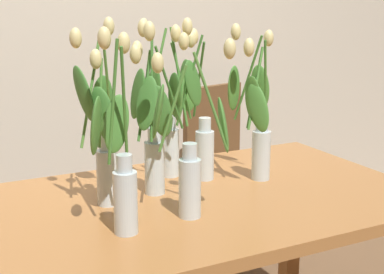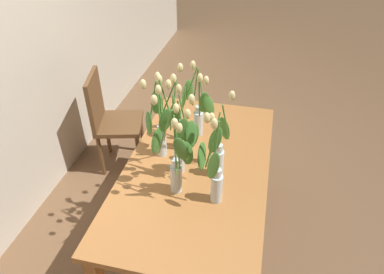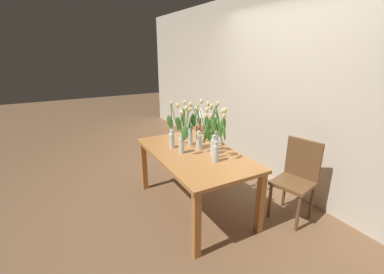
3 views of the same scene
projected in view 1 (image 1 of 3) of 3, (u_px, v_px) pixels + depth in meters
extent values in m
cube|color=beige|center=(66.00, 6.00, 2.90)|extent=(9.00, 0.10, 2.70)
cube|color=#B7753D|center=(185.00, 205.00, 1.84)|extent=(1.60, 0.90, 0.04)
cube|color=#B7753D|center=(290.00, 227.00, 2.59)|extent=(0.07, 0.07, 0.70)
cylinder|color=silver|center=(107.00, 178.00, 1.77)|extent=(0.07, 0.07, 0.18)
cylinder|color=silver|center=(106.00, 143.00, 1.74)|extent=(0.04, 0.04, 0.05)
cylinder|color=silver|center=(108.00, 186.00, 1.78)|extent=(0.06, 0.06, 0.11)
cylinder|color=#56933D|center=(90.00, 94.00, 1.67)|extent=(0.09, 0.03, 0.33)
ellipsoid|color=#F4E093|center=(76.00, 38.00, 1.60)|extent=(0.04, 0.04, 0.06)
ellipsoid|color=#427F33|center=(84.00, 94.00, 1.62)|extent=(0.07, 0.11, 0.18)
cylinder|color=#56933D|center=(100.00, 103.00, 1.68)|extent=(0.04, 0.04, 0.27)
ellipsoid|color=#F4E093|center=(96.00, 59.00, 1.63)|extent=(0.04, 0.04, 0.06)
ellipsoid|color=#427F33|center=(103.00, 114.00, 1.64)|extent=(0.09, 0.08, 0.18)
cylinder|color=#56933D|center=(108.00, 84.00, 1.77)|extent=(0.07, 0.12, 0.34)
ellipsoid|color=#F4E093|center=(109.00, 26.00, 1.79)|extent=(0.04, 0.04, 0.06)
ellipsoid|color=#427F33|center=(102.00, 100.00, 1.82)|extent=(0.08, 0.07, 0.18)
cylinder|color=silver|center=(155.00, 168.00, 1.87)|extent=(0.07, 0.07, 0.18)
cylinder|color=silver|center=(154.00, 135.00, 1.84)|extent=(0.04, 0.04, 0.05)
cylinder|color=silver|center=(155.00, 176.00, 1.88)|extent=(0.06, 0.06, 0.11)
cylinder|color=#3D752D|center=(152.00, 87.00, 1.75)|extent=(0.05, 0.09, 0.34)
ellipsoid|color=#F4E093|center=(149.00, 31.00, 1.66)|extent=(0.04, 0.04, 0.06)
ellipsoid|color=#427F33|center=(160.00, 111.00, 1.72)|extent=(0.10, 0.06, 0.18)
cylinder|color=#3D752D|center=(145.00, 97.00, 1.75)|extent=(0.09, 0.08, 0.27)
ellipsoid|color=#F4E093|center=(136.00, 54.00, 1.67)|extent=(0.04, 0.04, 0.06)
ellipsoid|color=#427F33|center=(147.00, 103.00, 1.71)|extent=(0.09, 0.08, 0.18)
cylinder|color=#3D752D|center=(170.00, 89.00, 1.85)|extent=(0.12, 0.03, 0.29)
ellipsoid|color=#F4E093|center=(184.00, 41.00, 1.85)|extent=(0.04, 0.04, 0.06)
ellipsoid|color=#427F33|center=(175.00, 95.00, 1.90)|extent=(0.06, 0.12, 0.18)
cylinder|color=#3D752D|center=(145.00, 95.00, 1.79)|extent=(0.06, 0.01, 0.28)
ellipsoid|color=#F4E093|center=(137.00, 50.00, 1.74)|extent=(0.04, 0.04, 0.06)
ellipsoid|color=#427F33|center=(137.00, 94.00, 1.74)|extent=(0.04, 0.11, 0.18)
cylinder|color=silver|center=(126.00, 203.00, 1.55)|extent=(0.07, 0.07, 0.18)
cylinder|color=silver|center=(124.00, 163.00, 1.52)|extent=(0.04, 0.04, 0.05)
cylinder|color=silver|center=(126.00, 213.00, 1.56)|extent=(0.06, 0.06, 0.11)
cylinder|color=#478433|center=(113.00, 103.00, 1.48)|extent=(0.04, 0.03, 0.34)
ellipsoid|color=#F4E093|center=(104.00, 38.00, 1.44)|extent=(0.04, 0.04, 0.06)
ellipsoid|color=#4C8E38|center=(96.00, 126.00, 1.48)|extent=(0.06, 0.10, 0.18)
cylinder|color=#478433|center=(124.00, 104.00, 1.53)|extent=(0.04, 0.07, 0.32)
ellipsoid|color=#F4E093|center=(124.00, 43.00, 1.52)|extent=(0.04, 0.04, 0.06)
ellipsoid|color=#4C8E38|center=(116.00, 124.00, 1.58)|extent=(0.10, 0.06, 0.18)
cylinder|color=silver|center=(205.00, 155.00, 2.02)|extent=(0.07, 0.07, 0.18)
cylinder|color=silver|center=(205.00, 125.00, 1.99)|extent=(0.04, 0.04, 0.05)
cylinder|color=silver|center=(205.00, 163.00, 2.03)|extent=(0.06, 0.06, 0.11)
cylinder|color=#3D752D|center=(189.00, 81.00, 1.94)|extent=(0.10, 0.03, 0.32)
ellipsoid|color=#F4E093|center=(176.00, 33.00, 1.89)|extent=(0.04, 0.04, 0.06)
ellipsoid|color=#4C8E38|center=(180.00, 97.00, 1.92)|extent=(0.06, 0.08, 0.17)
cylinder|color=#3D752D|center=(199.00, 81.00, 2.02)|extent=(0.03, 0.12, 0.29)
ellipsoid|color=#F4E093|center=(194.00, 37.00, 2.04)|extent=(0.04, 0.04, 0.06)
ellipsoid|color=#4C8E38|center=(188.00, 89.00, 2.06)|extent=(0.08, 0.03, 0.17)
cylinder|color=silver|center=(170.00, 152.00, 2.06)|extent=(0.07, 0.07, 0.18)
cylinder|color=silver|center=(170.00, 122.00, 2.03)|extent=(0.04, 0.04, 0.05)
cylinder|color=silver|center=(170.00, 160.00, 2.07)|extent=(0.06, 0.06, 0.11)
cylinder|color=#478433|center=(181.00, 82.00, 2.03)|extent=(0.09, 0.03, 0.29)
ellipsoid|color=#F4E093|center=(191.00, 40.00, 2.02)|extent=(0.04, 0.04, 0.06)
ellipsoid|color=#427F33|center=(185.00, 82.00, 2.08)|extent=(0.04, 0.08, 0.17)
cylinder|color=#478433|center=(179.00, 77.00, 1.95)|extent=(0.03, 0.09, 0.35)
ellipsoid|color=#F4E093|center=(187.00, 27.00, 1.88)|extent=(0.04, 0.04, 0.06)
ellipsoid|color=#427F33|center=(193.00, 83.00, 1.95)|extent=(0.11, 0.05, 0.18)
cylinder|color=#478433|center=(156.00, 78.00, 1.94)|extent=(0.11, 0.05, 0.33)
ellipsoid|color=#F4E093|center=(143.00, 28.00, 1.86)|extent=(0.04, 0.04, 0.06)
ellipsoid|color=#427F33|center=(153.00, 91.00, 1.90)|extent=(0.05, 0.11, 0.18)
cylinder|color=#478433|center=(156.00, 76.00, 2.00)|extent=(0.07, 0.06, 0.34)
ellipsoid|color=#F4E093|center=(144.00, 26.00, 1.97)|extent=(0.04, 0.04, 0.06)
ellipsoid|color=#427F33|center=(143.00, 97.00, 2.00)|extent=(0.06, 0.07, 0.17)
cylinder|color=silver|center=(261.00, 155.00, 2.02)|extent=(0.07, 0.07, 0.18)
cylinder|color=silver|center=(262.00, 125.00, 1.99)|extent=(0.04, 0.04, 0.05)
cylinder|color=silver|center=(261.00, 163.00, 2.03)|extent=(0.06, 0.06, 0.11)
cylinder|color=#478433|center=(266.00, 82.00, 1.99)|extent=(0.05, 0.05, 0.30)
ellipsoid|color=#F4E093|center=(269.00, 38.00, 1.99)|extent=(0.04, 0.04, 0.06)
ellipsoid|color=#4C8E38|center=(260.00, 87.00, 2.05)|extent=(0.09, 0.07, 0.18)
cylinder|color=#478433|center=(255.00, 88.00, 1.93)|extent=(0.08, 0.03, 0.28)
ellipsoid|color=#F4E093|center=(249.00, 47.00, 1.87)|extent=(0.04, 0.04, 0.06)
ellipsoid|color=#4C8E38|center=(253.00, 100.00, 1.89)|extent=(0.07, 0.09, 0.17)
cylinder|color=#478433|center=(248.00, 79.00, 1.99)|extent=(0.05, 0.11, 0.32)
ellipsoid|color=#F4E093|center=(236.00, 32.00, 1.99)|extent=(0.04, 0.04, 0.06)
ellipsoid|color=#4C8E38|center=(234.00, 88.00, 2.00)|extent=(0.09, 0.07, 0.18)
cylinder|color=#478433|center=(256.00, 89.00, 1.90)|extent=(0.10, 0.07, 0.27)
ellipsoid|color=#F4E093|center=(249.00, 48.00, 1.82)|extent=(0.04, 0.04, 0.06)
ellipsoid|color=#4C8E38|center=(258.00, 108.00, 1.87)|extent=(0.08, 0.11, 0.18)
cylinder|color=silver|center=(190.00, 188.00, 1.67)|extent=(0.07, 0.07, 0.18)
cylinder|color=silver|center=(190.00, 152.00, 1.64)|extent=(0.04, 0.04, 0.05)
cylinder|color=silver|center=(190.00, 198.00, 1.67)|extent=(0.06, 0.06, 0.11)
cylinder|color=#56933D|center=(173.00, 109.00, 1.61)|extent=(0.08, 0.04, 0.26)
ellipsoid|color=#F4E093|center=(158.00, 63.00, 1.57)|extent=(0.04, 0.04, 0.06)
ellipsoid|color=#4C8E38|center=(158.00, 112.00, 1.58)|extent=(0.06, 0.11, 0.18)
cylinder|color=#56933D|center=(211.00, 102.00, 1.61)|extent=(0.10, 0.05, 0.29)
ellipsoid|color=#F4E093|center=(230.00, 49.00, 1.58)|extent=(0.04, 0.04, 0.06)
ellipsoid|color=#4C8E38|center=(223.00, 125.00, 1.66)|extent=(0.06, 0.10, 0.18)
cube|color=brown|center=(235.00, 178.00, 2.98)|extent=(0.49, 0.49, 0.04)
cylinder|color=brown|center=(279.00, 220.00, 3.03)|extent=(0.04, 0.04, 0.43)
cylinder|color=brown|center=(235.00, 237.00, 2.81)|extent=(0.04, 0.04, 0.43)
cylinder|color=brown|center=(234.00, 203.00, 3.27)|extent=(0.04, 0.04, 0.43)
cylinder|color=brown|center=(191.00, 218.00, 3.05)|extent=(0.04, 0.04, 0.43)
cube|color=brown|center=(213.00, 127.00, 3.05)|extent=(0.40, 0.14, 0.46)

